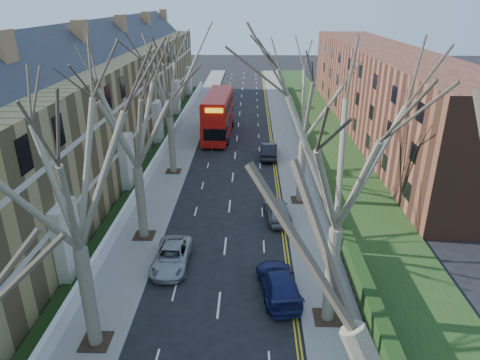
{
  "coord_description": "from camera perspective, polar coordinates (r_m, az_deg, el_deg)",
  "views": [
    {
      "loc": [
        1.65,
        -9.66,
        15.35
      ],
      "look_at": [
        0.91,
        18.27,
        3.44
      ],
      "focal_mm": 32.0,
      "sensor_mm": 36.0,
      "label": 1
    }
  ],
  "objects": [
    {
      "name": "pavement_left",
      "position": [
        51.58,
        -7.12,
        5.66
      ],
      "size": [
        3.0,
        102.0,
        0.12
      ],
      "primitive_type": "cube",
      "color": "slate",
      "rests_on": "ground"
    },
    {
      "name": "pavement_right",
      "position": [
        51.19,
        6.35,
        5.56
      ],
      "size": [
        3.0,
        102.0,
        0.12
      ],
      "primitive_type": "cube",
      "color": "slate",
      "rests_on": "ground"
    },
    {
      "name": "terrace_left",
      "position": [
        44.54,
        -18.86,
        9.12
      ],
      "size": [
        9.7,
        78.0,
        13.6
      ],
      "color": "#99834E",
      "rests_on": "ground"
    },
    {
      "name": "flats_right",
      "position": [
        55.95,
        18.27,
        11.27
      ],
      "size": [
        13.97,
        54.0,
        10.0
      ],
      "color": "brown",
      "rests_on": "ground"
    },
    {
      "name": "front_wall_left",
      "position": [
        44.24,
        -10.73,
        3.21
      ],
      "size": [
        0.3,
        78.0,
        1.0
      ],
      "color": "white",
      "rests_on": "ground"
    },
    {
      "name": "grass_verge_right",
      "position": [
        51.74,
        11.35,
        5.54
      ],
      "size": [
        6.0,
        102.0,
        0.06
      ],
      "color": "#1A3312",
      "rests_on": "ground"
    },
    {
      "name": "tree_left_mid",
      "position": [
        18.25,
        -22.36,
        2.77
      ],
      "size": [
        10.5,
        10.5,
        14.71
      ],
      "color": "brown",
      "rests_on": "ground"
    },
    {
      "name": "tree_left_far",
      "position": [
        27.38,
        -14.29,
        9.48
      ],
      "size": [
        10.15,
        10.15,
        14.22
      ],
      "color": "brown",
      "rests_on": "ground"
    },
    {
      "name": "tree_left_dist",
      "position": [
        38.81,
        -9.72,
        14.18
      ],
      "size": [
        10.5,
        10.5,
        14.71
      ],
      "color": "brown",
      "rests_on": "ground"
    },
    {
      "name": "tree_right_mid",
      "position": [
        19.03,
        13.78,
        4.66
      ],
      "size": [
        10.5,
        10.5,
        14.71
      ],
      "color": "brown",
      "rests_on": "ground"
    },
    {
      "name": "tree_right_far",
      "position": [
        32.5,
        8.84,
        11.98
      ],
      "size": [
        10.15,
        10.15,
        14.22
      ],
      "color": "brown",
      "rests_on": "ground"
    },
    {
      "name": "double_decker_bus",
      "position": [
        51.6,
        -2.88,
        8.57
      ],
      "size": [
        3.33,
        12.02,
        4.95
      ],
      "rotation": [
        0.0,
        0.0,
        3.1
      ],
      "color": "#AC110C",
      "rests_on": "ground"
    },
    {
      "name": "car_left_far",
      "position": [
        27.17,
        -9.09,
        -10.04
      ],
      "size": [
        2.17,
        4.61,
        1.27
      ],
      "primitive_type": "imported",
      "rotation": [
        0.0,
        0.0,
        -0.01
      ],
      "color": "#9E9EA3",
      "rests_on": "ground"
    },
    {
      "name": "car_right_near",
      "position": [
        24.61,
        5.18,
        -13.54
      ],
      "size": [
        2.65,
        5.13,
        1.42
      ],
      "primitive_type": "imported",
      "rotation": [
        0.0,
        0.0,
        3.28
      ],
      "color": "#171E51",
      "rests_on": "ground"
    },
    {
      "name": "car_right_mid",
      "position": [
        32.23,
        5.01,
        -3.99
      ],
      "size": [
        2.17,
        4.47,
        1.47
      ],
      "primitive_type": "imported",
      "rotation": [
        0.0,
        0.0,
        3.24
      ],
      "color": "gray",
      "rests_on": "ground"
    },
    {
      "name": "car_right_far",
      "position": [
        44.61,
        3.9,
        3.95
      ],
      "size": [
        1.9,
        4.78,
        1.55
      ],
      "primitive_type": "imported",
      "rotation": [
        0.0,
        0.0,
        3.09
      ],
      "color": "black",
      "rests_on": "ground"
    }
  ]
}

